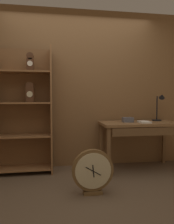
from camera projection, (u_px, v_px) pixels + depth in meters
name	position (u px, v px, depth m)	size (l,w,h in m)	color
ground_plane	(91.00, 200.00, 2.48)	(10.00, 10.00, 0.00)	brown
back_wood_panel	(77.00, 89.00, 3.69)	(4.80, 0.05, 2.60)	brown
bookshelf	(12.00, 111.00, 3.33)	(1.18, 0.37, 1.92)	brown
workbench	(140.00, 128.00, 3.50)	(1.24, 0.60, 0.76)	brown
desk_lamp	(159.00, 106.00, 3.69)	(0.21, 0.20, 0.48)	black
toolbox_small	(128.00, 120.00, 3.51)	(0.17, 0.11, 0.08)	#595960
open_repair_manual	(144.00, 122.00, 3.42)	(0.16, 0.22, 0.03)	silver
round_clock_large	(93.00, 171.00, 2.62)	(0.50, 0.11, 0.54)	brown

